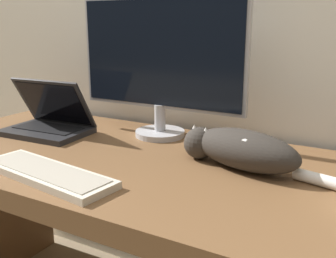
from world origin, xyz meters
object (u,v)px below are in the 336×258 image
at_px(external_keyboard, 47,173).
at_px(laptop, 49,122).
at_px(cat, 241,149).
at_px(monitor, 160,62).

bearing_deg(external_keyboard, laptop, 142.11).
bearing_deg(cat, external_keyboard, -129.41).
bearing_deg(cat, monitor, 168.26).
xyz_separation_m(monitor, laptop, (-0.38, -0.17, -0.23)).
distance_m(monitor, laptop, 0.48).
relative_size(laptop, cat, 0.59).
xyz_separation_m(external_keyboard, cat, (0.43, 0.32, 0.05)).
bearing_deg(monitor, cat, -25.24).
height_order(monitor, external_keyboard, monitor).
xyz_separation_m(laptop, cat, (0.74, 0.00, 0.01)).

